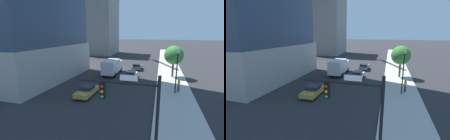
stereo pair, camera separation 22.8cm
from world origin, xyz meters
The scene contains 10 objects.
sidewalk centered at (8.73, 20.00, 0.07)m, with size 4.87×120.00×0.15m, color #B2AFA8.
construction_building centered at (-18.20, 57.82, 13.97)m, with size 18.50×26.00×35.10m.
traffic_light_pole centered at (5.03, 3.42, 4.04)m, with size 5.32×0.48×5.71m.
street_lamp centered at (8.82, 17.21, 4.00)m, with size 0.44×0.44×5.89m.
street_tree centered at (8.96, 26.41, 4.23)m, with size 3.44×3.44×5.82m.
car_gray centered at (1.68, 31.59, 0.76)m, with size 1.82×4.28×1.53m.
car_gold centered at (-2.55, 13.42, 0.68)m, with size 1.87×4.36×1.36m.
car_white centered at (1.68, 23.55, 0.72)m, with size 1.75×4.60×1.45m.
box_truck centered at (-2.55, 25.81, 1.68)m, with size 2.42×7.65×3.00m.
pedestrian_yellow_shirt centered at (9.32, 18.01, 1.06)m, with size 0.34×0.34×1.77m.
Camera 1 is at (6.68, -6.55, 8.32)m, focal length 27.49 mm.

